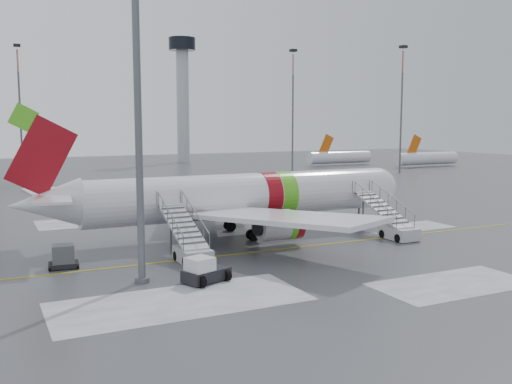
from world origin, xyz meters
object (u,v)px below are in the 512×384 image
airliner (236,197)px  uld_container (63,257)px  airstair_aft (189,246)px  light_mast_near (137,80)px  pushback_tug (204,271)px  airstair_fwd (393,225)px

airliner → uld_container: airliner is taller
airliner → airstair_aft: (-6.56, -6.54, -2.35)m
uld_container → light_mast_near: light_mast_near is taller
pushback_tug → light_mast_near: size_ratio=0.14×
airliner → light_mast_near: size_ratio=1.48×
pushback_tug → light_mast_near: (-3.39, 1.76, 11.55)m
airstair_fwd → airstair_aft: (-18.28, 0.00, 0.00)m
airstair_aft → light_mast_near: size_ratio=0.33×
pushback_tug → uld_container: bearing=134.1°
airstair_fwd → light_mast_near: 25.71m
airliner → light_mast_near: light_mast_near is taller
airliner → uld_container: (-14.92, -4.90, -2.67)m
pushback_tug → uld_container: pushback_tug is taller
pushback_tug → airliner: bearing=58.2°
airstair_fwd → light_mast_near: light_mast_near is taller
light_mast_near → pushback_tug: bearing=-27.5°
airstair_aft → airliner: bearing=44.9°
airliner → pushback_tug: (-7.66, -12.37, -2.70)m
airliner → pushback_tug: airliner is taller
airstair_aft → uld_container: 8.52m
uld_container → light_mast_near: size_ratio=0.09×
airstair_aft → light_mast_near: 12.74m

